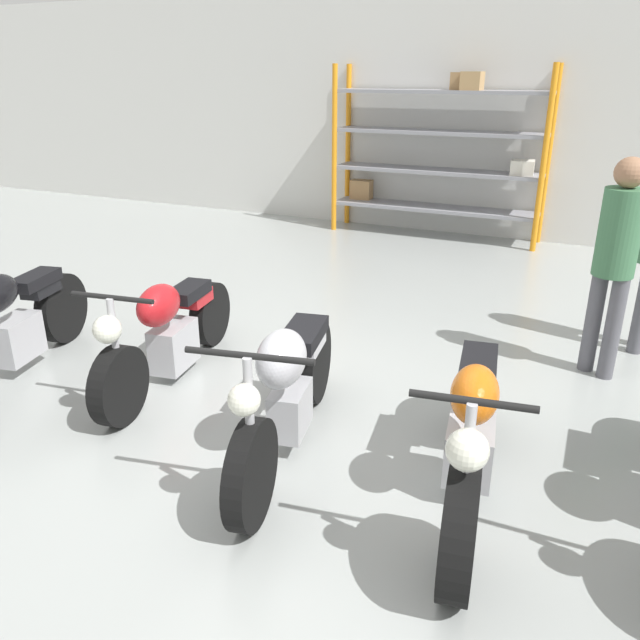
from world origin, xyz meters
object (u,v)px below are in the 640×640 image
object	(u,v)px
person_browsing	(616,251)
motorcycle_orange	(471,435)
motorcycle_silver	(287,388)
motorcycle_red	(168,332)
shelving_rack	(439,149)
motorcycle_black	(7,324)

from	to	relation	value
person_browsing	motorcycle_orange	bearing A→B (deg)	14.38
person_browsing	motorcycle_silver	bearing A→B (deg)	-9.78
motorcycle_red	shelving_rack	bearing A→B (deg)	164.72
motorcycle_red	person_browsing	xyz separation A→B (m)	(3.19, 1.59, 0.65)
motorcycle_red	person_browsing	bearing A→B (deg)	107.83
motorcycle_red	motorcycle_silver	size ratio (longest dim) A/B	1.00
shelving_rack	person_browsing	size ratio (longest dim) A/B	1.78
shelving_rack	motorcycle_black	size ratio (longest dim) A/B	1.55
motorcycle_red	motorcycle_orange	distance (m)	2.62
motorcycle_red	person_browsing	size ratio (longest dim) A/B	1.16
shelving_rack	motorcycle_orange	distance (m)	6.58
person_browsing	motorcycle_red	bearing A→B (deg)	-32.88
motorcycle_orange	person_browsing	world-z (taller)	person_browsing
shelving_rack	motorcycle_red	xyz separation A→B (m)	(-0.67, -5.69, -0.89)
shelving_rack	motorcycle_silver	world-z (taller)	shelving_rack
shelving_rack	motorcycle_red	distance (m)	5.79
motorcycle_silver	motorcycle_orange	bearing A→B (deg)	78.00
shelving_rack	motorcycle_silver	distance (m)	6.32
motorcycle_red	motorcycle_silver	distance (m)	1.48
motorcycle_orange	motorcycle_red	bearing A→B (deg)	-110.74
motorcycle_orange	person_browsing	distance (m)	2.31
motorcycle_silver	person_browsing	bearing A→B (deg)	128.01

